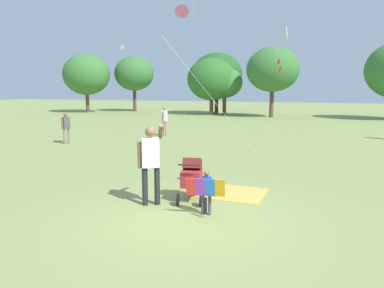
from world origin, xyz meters
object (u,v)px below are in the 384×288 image
(stroller, at_px, (192,175))
(kite_orange_delta, at_px, (182,13))
(person_adult_flyer, at_px, (151,158))
(child_with_butterfly_kite, at_px, (206,189))
(person_couple_left, at_px, (66,126))
(kite_adult_black, at_px, (278,47))
(picnic_blanket, at_px, (232,193))
(cooler_box, at_px, (194,174))
(person_sitting_far, at_px, (165,119))

(stroller, xyz_separation_m, kite_orange_delta, (-3.85, 10.11, 5.75))
(person_adult_flyer, xyz_separation_m, kite_orange_delta, (-3.07, 10.68, 5.28))
(child_with_butterfly_kite, distance_m, person_couple_left, 11.58)
(child_with_butterfly_kite, xyz_separation_m, kite_orange_delta, (-4.45, 10.97, 5.78))
(kite_adult_black, height_order, kite_orange_delta, kite_orange_delta)
(child_with_butterfly_kite, distance_m, kite_adult_black, 4.80)
(person_adult_flyer, xyz_separation_m, kite_adult_black, (2.39, 3.18, 2.66))
(picnic_blanket, bearing_deg, person_couple_left, 148.65)
(child_with_butterfly_kite, distance_m, cooler_box, 2.94)
(person_couple_left, bearing_deg, person_adult_flyer, -42.83)
(kite_adult_black, bearing_deg, person_couple_left, 158.88)
(person_sitting_far, distance_m, picnic_blanket, 11.17)
(kite_adult_black, relative_size, cooler_box, 9.58)
(child_with_butterfly_kite, height_order, person_adult_flyer, person_adult_flyer)
(child_with_butterfly_kite, height_order, cooler_box, child_with_butterfly_kite)
(person_couple_left, xyz_separation_m, picnic_blanket, (9.15, -5.57, -0.85))
(kite_orange_delta, relative_size, person_couple_left, 4.62)
(kite_adult_black, xyz_separation_m, kite_orange_delta, (-5.47, 7.50, 2.61))
(cooler_box, bearing_deg, person_sitting_far, 117.38)
(person_adult_flyer, bearing_deg, person_couple_left, 137.17)
(person_sitting_far, xyz_separation_m, cooler_box, (4.45, -8.59, -0.79))
(kite_orange_delta, relative_size, picnic_blanket, 4.22)
(picnic_blanket, bearing_deg, stroller, -130.91)
(person_adult_flyer, height_order, kite_orange_delta, kite_orange_delta)
(picnic_blanket, bearing_deg, kite_adult_black, 63.92)
(picnic_blanket, bearing_deg, cooler_box, 145.03)
(kite_adult_black, xyz_separation_m, person_couple_left, (-9.99, 3.86, -2.88))
(person_couple_left, height_order, cooler_box, person_couple_left)
(stroller, height_order, person_sitting_far, person_sitting_far)
(stroller, bearing_deg, picnic_blanket, 49.09)
(kite_adult_black, xyz_separation_m, cooler_box, (-2.16, -0.79, -3.56))
(person_adult_flyer, xyz_separation_m, person_couple_left, (-7.59, 7.04, -0.22))
(person_sitting_far, bearing_deg, person_couple_left, -130.60)
(person_sitting_far, height_order, cooler_box, person_sitting_far)
(person_adult_flyer, relative_size, person_sitting_far, 1.14)
(child_with_butterfly_kite, xyz_separation_m, person_sitting_far, (-5.59, 11.27, 0.39))
(stroller, bearing_deg, kite_adult_black, 58.26)
(kite_orange_delta, bearing_deg, picnic_blanket, -63.34)
(stroller, relative_size, person_sitting_far, 0.68)
(stroller, xyz_separation_m, person_couple_left, (-8.37, 6.47, 0.25))
(stroller, relative_size, kite_orange_delta, 0.17)
(child_with_butterfly_kite, xyz_separation_m, person_adult_flyer, (-1.37, 0.29, 0.50))
(child_with_butterfly_kite, xyz_separation_m, stroller, (-0.59, 0.86, 0.03))
(cooler_box, bearing_deg, person_couple_left, 149.29)
(kite_adult_black, bearing_deg, person_adult_flyer, -126.95)
(person_adult_flyer, height_order, stroller, person_adult_flyer)
(person_sitting_far, height_order, picnic_blanket, person_sitting_far)
(child_with_butterfly_kite, distance_m, kite_orange_delta, 13.18)
(person_adult_flyer, bearing_deg, picnic_blanket, 43.35)
(person_adult_flyer, height_order, kite_adult_black, kite_adult_black)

